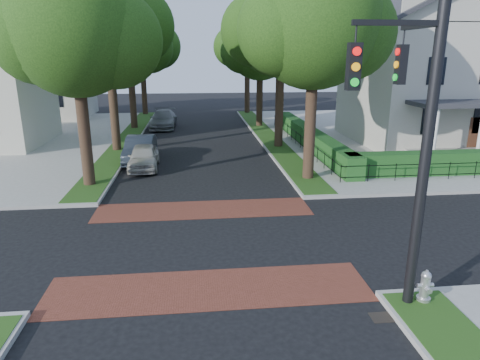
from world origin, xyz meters
name	(u,v)px	position (x,y,z in m)	size (l,w,h in m)	color
ground	(206,241)	(0.00, 0.00, 0.00)	(120.00, 120.00, 0.00)	black
sidewalk_ne	(437,133)	(19.50, 19.00, 0.07)	(30.00, 30.00, 0.15)	gray
crosswalk_far	(203,210)	(0.00, 3.20, 0.01)	(9.00, 2.20, 0.01)	brown
crosswalk_near	(209,289)	(0.00, -3.20, 0.01)	(9.00, 2.20, 0.01)	brown
storm_drain	(384,317)	(4.30, -5.00, 0.01)	(0.65, 0.45, 0.01)	black
grass_strip_ne	(267,135)	(5.40, 19.10, 0.16)	(1.60, 29.80, 0.02)	#274A15
grass_strip_nw	(128,138)	(-5.40, 19.10, 0.16)	(1.60, 29.80, 0.02)	#274A15
tree_right_near	(316,25)	(5.60, 7.24, 7.63)	(7.75, 6.67, 10.66)	black
tree_right_mid	(282,27)	(5.61, 15.25, 7.99)	(8.25, 7.09, 11.22)	black
tree_right_far	(261,47)	(5.60, 24.22, 6.91)	(7.25, 6.23, 9.74)	black
tree_right_back	(248,45)	(5.60, 33.23, 7.27)	(7.50, 6.45, 10.20)	black
tree_left_near	(78,32)	(-5.40, 7.23, 7.27)	(7.50, 6.45, 10.20)	black
tree_left_mid	(109,20)	(-5.39, 15.24, 8.34)	(8.00, 6.88, 11.48)	black
tree_left_far	(130,44)	(-5.40, 24.22, 7.12)	(7.00, 6.02, 9.86)	black
tree_left_back	(142,43)	(-5.40, 33.24, 7.41)	(7.75, 6.66, 10.44)	black
hedge_main_road	(309,137)	(7.70, 15.00, 0.75)	(1.00, 18.00, 1.20)	#1C4A19
fence_main_road	(298,139)	(6.90, 15.00, 0.60)	(0.06, 18.00, 0.90)	black
house_victorian	(445,58)	(17.51, 15.92, 6.02)	(13.00, 13.05, 12.48)	beige
house_left_far	(39,67)	(-15.49, 31.99, 5.04)	(10.00, 9.00, 10.14)	beige
traffic_signal	(416,126)	(4.89, -4.41, 4.71)	(2.17, 2.00, 8.00)	black
parked_car_front	(144,157)	(-3.21, 10.35, 0.69)	(1.63, 4.04, 1.38)	#B5B0A3
parked_car_middle	(140,149)	(-3.60, 12.07, 0.77)	(1.63, 4.67, 1.54)	#202730
parked_car_rear	(163,119)	(-3.02, 24.48, 0.77)	(2.16, 5.30, 1.54)	slate
fire_hydrant	(425,286)	(5.53, -4.61, 0.57)	(0.45, 0.45, 0.87)	#BCBCBE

